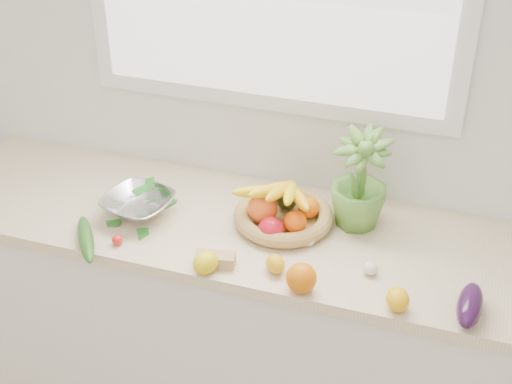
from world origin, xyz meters
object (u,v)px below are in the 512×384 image
(cucumber, at_px, (86,239))
(fruit_basket, at_px, (283,210))
(apple, at_px, (271,230))
(potted_herb, at_px, (360,179))
(colander_with_spinach, at_px, (138,200))
(eggplant, at_px, (470,305))

(cucumber, relative_size, fruit_basket, 0.68)
(apple, height_order, potted_herb, potted_herb)
(apple, height_order, colander_with_spinach, colander_with_spinach)
(apple, relative_size, potted_herb, 0.25)
(colander_with_spinach, bearing_deg, apple, 0.35)
(apple, distance_m, potted_herb, 0.33)
(eggplant, distance_m, cucumber, 1.20)
(apple, relative_size, colander_with_spinach, 0.32)
(apple, height_order, eggplant, apple)
(potted_herb, bearing_deg, cucumber, -153.99)
(cucumber, bearing_deg, fruit_basket, 29.21)
(cucumber, relative_size, colander_with_spinach, 0.98)
(colander_with_spinach, bearing_deg, fruit_basket, 13.05)
(cucumber, bearing_deg, eggplant, 2.11)
(apple, distance_m, cucumber, 0.60)
(cucumber, distance_m, colander_with_spinach, 0.23)
(eggplant, distance_m, colander_with_spinach, 1.13)
(eggplant, bearing_deg, fruit_basket, 156.61)
(apple, xyz_separation_m, potted_herb, (0.24, 0.18, 0.13))
(apple, height_order, cucumber, apple)
(apple, distance_m, fruit_basket, 0.11)
(potted_herb, bearing_deg, eggplant, -41.37)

